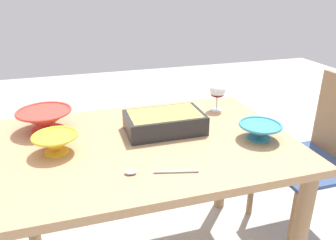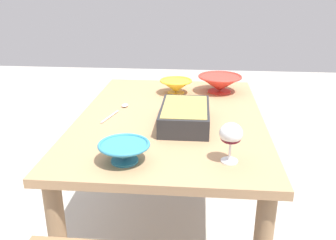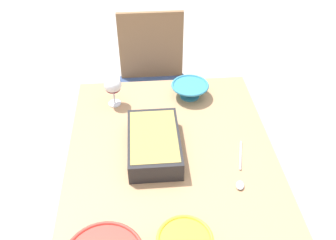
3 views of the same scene
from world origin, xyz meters
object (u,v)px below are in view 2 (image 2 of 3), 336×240
(dining_table, at_px, (171,137))
(serving_spoon, at_px, (120,109))
(wine_glass, at_px, (231,136))
(small_bowl, at_px, (220,83))
(mixing_bowl, at_px, (177,86))
(casserole_dish, at_px, (185,115))
(serving_bowl, at_px, (124,151))

(dining_table, relative_size, serving_spoon, 4.80)
(wine_glass, bearing_deg, small_bowl, 0.01)
(dining_table, height_order, mixing_bowl, mixing_bowl)
(wine_glass, relative_size, serving_spoon, 0.56)
(wine_glass, relative_size, casserole_dish, 0.42)
(casserole_dish, xyz_separation_m, mixing_bowl, (0.47, 0.07, -0.00))
(wine_glass, bearing_deg, serving_spoon, 45.06)
(wine_glass, bearing_deg, serving_bowl, 94.93)
(wine_glass, distance_m, casserole_dish, 0.38)
(mixing_bowl, distance_m, serving_spoon, 0.40)
(wine_glass, bearing_deg, casserole_dish, 27.20)
(serving_spoon, bearing_deg, wine_glass, -134.94)
(wine_glass, bearing_deg, mixing_bowl, 16.65)
(dining_table, relative_size, mixing_bowl, 7.04)
(wine_glass, xyz_separation_m, mixing_bowl, (0.80, 0.24, -0.06))
(serving_bowl, relative_size, serving_spoon, 0.70)
(mixing_bowl, bearing_deg, dining_table, 179.40)
(dining_table, distance_m, serving_spoon, 0.28)
(casserole_dish, bearing_deg, serving_spoon, 63.70)
(casserole_dish, bearing_deg, dining_table, 32.77)
(dining_table, xyz_separation_m, mixing_bowl, (0.36, -0.00, 0.15))
(dining_table, height_order, small_bowl, small_bowl)
(small_bowl, bearing_deg, wine_glass, -179.99)
(casserole_dish, height_order, mixing_bowl, casserole_dish)
(casserole_dish, xyz_separation_m, small_bowl, (0.51, -0.17, 0.01))
(casserole_dish, distance_m, serving_bowl, 0.41)
(small_bowl, distance_m, serving_spoon, 0.61)
(mixing_bowl, xyz_separation_m, serving_bowl, (-0.83, 0.13, -0.00))
(small_bowl, relative_size, serving_bowl, 1.33)
(mixing_bowl, xyz_separation_m, small_bowl, (0.05, -0.24, 0.01))
(mixing_bowl, distance_m, serving_bowl, 0.84)
(casserole_dish, xyz_separation_m, serving_spoon, (0.16, 0.32, -0.04))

